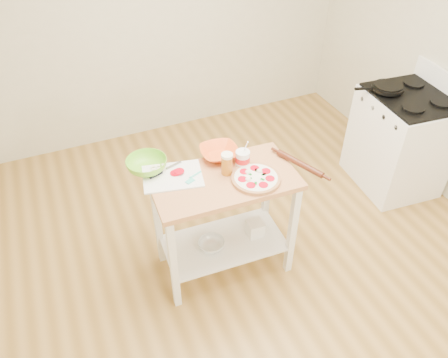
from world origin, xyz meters
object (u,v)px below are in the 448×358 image
object	(u,v)px
spatula	(193,178)
shelf_bin	(255,228)
beer_pint	(227,164)
green_bowl	(147,165)
gas_stove	(400,141)
yogurt_tub	(243,159)
skillet	(387,88)
pizza	(256,178)
shelf_glass_bowl	(211,245)
prep_island	(224,206)
orange_bowl	(219,153)
cutting_board	(172,176)
knife	(161,172)
rolling_pin	(300,164)

from	to	relation	value
spatula	shelf_bin	distance (m)	0.75
beer_pint	green_bowl	bearing A→B (deg)	152.91
gas_stove	yogurt_tub	world-z (taller)	yogurt_tub
skillet	pizza	world-z (taller)	skillet
pizza	shelf_glass_bowl	size ratio (longest dim) A/B	1.66
prep_island	shelf_bin	xyz separation A→B (m)	(0.26, -0.02, -0.32)
shelf_glass_bowl	pizza	bearing A→B (deg)	-17.01
prep_island	orange_bowl	world-z (taller)	orange_bowl
skillet	shelf_bin	world-z (taller)	skillet
cutting_board	shelf_bin	distance (m)	0.84
prep_island	orange_bowl	distance (m)	0.39
pizza	shelf_glass_bowl	xyz separation A→B (m)	(-0.30, 0.09, -0.62)
cutting_board	knife	xyz separation A→B (m)	(-0.06, 0.06, 0.01)
gas_stove	spatula	distance (m)	2.19
beer_pint	shelf_glass_bowl	xyz separation A→B (m)	(-0.15, -0.05, -0.69)
orange_bowl	shelf_glass_bowl	xyz separation A→B (m)	(-0.18, -0.25, -0.64)
cutting_board	shelf_glass_bowl	distance (m)	0.67
skillet	rolling_pin	world-z (taller)	skillet
prep_island	knife	distance (m)	0.52
gas_stove	cutting_board	xyz separation A→B (m)	(-2.25, -0.17, 0.43)
rolling_pin	shelf_glass_bowl	world-z (taller)	rolling_pin
knife	rolling_pin	bearing A→B (deg)	-35.26
spatula	green_bowl	distance (m)	0.34
prep_island	beer_pint	size ratio (longest dim) A/B	6.34
prep_island	skillet	distance (m)	1.86
shelf_bin	yogurt_tub	bearing A→B (deg)	133.18
prep_island	cutting_board	bearing A→B (deg)	153.98
gas_stove	shelf_glass_bowl	distance (m)	2.07
knife	beer_pint	world-z (taller)	beer_pint
beer_pint	yogurt_tub	distance (m)	0.14
shelf_glass_bowl	skillet	bearing A→B (deg)	15.04
prep_island	yogurt_tub	distance (m)	0.37
shelf_glass_bowl	shelf_bin	distance (m)	0.37
cutting_board	spatula	bearing A→B (deg)	-23.53
cutting_board	shelf_glass_bowl	bearing A→B (deg)	-26.94
skillet	knife	bearing A→B (deg)	-154.08
cutting_board	orange_bowl	xyz separation A→B (m)	(0.39, 0.08, 0.03)
beer_pint	shelf_bin	xyz separation A→B (m)	(0.22, -0.06, -0.66)
gas_stove	yogurt_tub	bearing A→B (deg)	-166.85
green_bowl	rolling_pin	bearing A→B (deg)	-21.24
pizza	cutting_board	xyz separation A→B (m)	(-0.51, 0.26, -0.01)
orange_bowl	green_bowl	world-z (taller)	green_bowl
cutting_board	rolling_pin	world-z (taller)	rolling_pin
skillet	rolling_pin	xyz separation A→B (m)	(-1.23, -0.58, -0.05)
cutting_board	beer_pint	world-z (taller)	beer_pint
beer_pint	shelf_glass_bowl	bearing A→B (deg)	-160.11
spatula	green_bowl	bearing A→B (deg)	117.81
cutting_board	orange_bowl	size ratio (longest dim) A/B	1.67
prep_island	rolling_pin	size ratio (longest dim) A/B	2.65
gas_stove	knife	distance (m)	2.35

